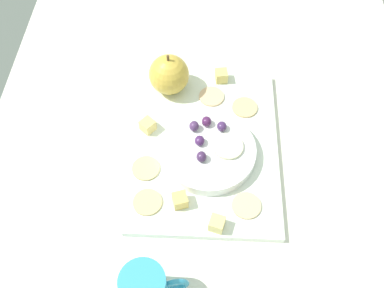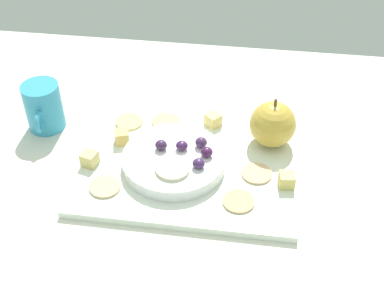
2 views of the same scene
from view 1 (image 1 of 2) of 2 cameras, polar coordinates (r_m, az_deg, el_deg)
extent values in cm
cube|color=silver|center=(81.60, 1.76, -2.12)|extent=(111.20, 84.51, 4.44)
cube|color=white|center=(79.79, 1.89, -0.33)|extent=(36.02, 26.75, 1.31)
cylinder|color=white|center=(77.12, 2.24, -1.03)|extent=(17.11, 17.11, 2.19)
sphere|color=gold|center=(84.70, -3.10, 9.28)|extent=(7.95, 7.95, 7.95)
cylinder|color=brown|center=(81.39, -3.25, 11.46)|extent=(0.50, 0.50, 1.20)
cube|color=#E2CC6A|center=(88.34, 3.96, 9.11)|extent=(2.69, 2.69, 2.38)
cube|color=#F1C866|center=(72.26, -1.62, -7.54)|extent=(2.97, 2.97, 2.38)
cube|color=#E1CC78|center=(70.62, 3.36, -10.62)|extent=(2.95, 2.95, 2.38)
cube|color=#EFCF73|center=(80.64, -5.95, 2.48)|extent=(3.36, 3.36, 2.38)
cylinder|color=#DAB57E|center=(84.72, 7.08, 4.89)|extent=(5.00, 5.00, 0.40)
cylinder|color=#D1BC84|center=(76.73, -6.20, -3.26)|extent=(5.00, 5.00, 0.40)
cylinder|color=#DDBF82|center=(73.57, -5.99, -7.76)|extent=(5.00, 5.00, 0.40)
cylinder|color=#E1B78B|center=(85.92, 2.63, 6.38)|extent=(5.00, 5.00, 0.40)
cylinder|color=beige|center=(73.49, 7.31, -8.19)|extent=(5.00, 5.00, 0.40)
ellipsoid|color=#422750|center=(74.19, 1.27, -1.70)|extent=(1.98, 1.78, 1.76)
ellipsoid|color=#45285B|center=(78.05, 4.01, 2.38)|extent=(1.98, 1.78, 1.65)
ellipsoid|color=#4D2F5D|center=(77.77, 0.28, 2.42)|extent=(1.98, 1.78, 1.83)
ellipsoid|color=#462358|center=(76.06, 1.03, 0.40)|extent=(1.98, 1.78, 1.59)
ellipsoid|color=#4B1F4E|center=(78.49, 1.90, 3.05)|extent=(1.98, 1.78, 1.75)
cylinder|color=beige|center=(76.27, 4.85, -0.32)|extent=(5.48, 5.48, 0.60)
torus|color=#349CC5|center=(65.36, -2.21, -18.36)|extent=(1.51, 4.08, 4.00)
camera|label=2|loc=(0.82, 61.96, 26.89)|focal=47.74mm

